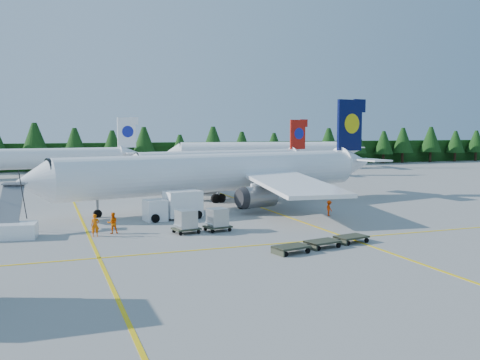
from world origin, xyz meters
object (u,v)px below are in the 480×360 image
object	(u,v)px
airliner_red	(218,161)
service_truck	(173,205)
airstairs	(7,227)
airliner_navy	(213,174)

from	to	relation	value
airliner_red	service_truck	distance (m)	43.67
airliner_red	airstairs	bearing A→B (deg)	-137.12
airliner_navy	service_truck	world-z (taller)	airliner_navy
airliner_navy	airstairs	distance (m)	24.15
airliner_navy	airstairs	world-z (taller)	airliner_navy
airliner_red	airstairs	distance (m)	55.07
airliner_navy	airliner_red	distance (m)	35.22
airliner_navy	airliner_red	xyz separation A→B (m)	(11.42, 33.31, -0.62)
airliner_red	service_truck	world-z (taller)	airliner_red
airliner_navy	service_truck	size ratio (longest dim) A/B	7.31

